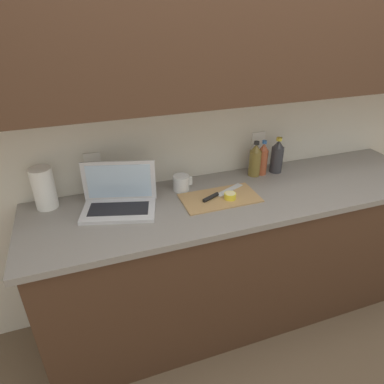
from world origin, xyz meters
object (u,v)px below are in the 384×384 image
object	(u,v)px
laptop	(119,198)
bottle_green_soda	(277,157)
cutting_board	(220,198)
lemon_half_cut	(230,196)
bottle_oil_tall	(263,159)
paper_towel_roll	(44,188)
knife	(216,195)
measuring_cup	(181,183)
bottle_water_clear	(255,160)

from	to	relation	value
laptop	bottle_green_soda	distance (m)	1.02
cutting_board	bottle_green_soda	world-z (taller)	bottle_green_soda
lemon_half_cut	bottle_oil_tall	distance (m)	0.41
lemon_half_cut	paper_towel_roll	world-z (taller)	paper_towel_roll
knife	measuring_cup	world-z (taller)	measuring_cup
cutting_board	lemon_half_cut	xyz separation A→B (m)	(0.05, -0.03, 0.02)
knife	paper_towel_roll	size ratio (longest dim) A/B	1.31
laptop	measuring_cup	xyz separation A→B (m)	(0.37, 0.08, -0.01)
cutting_board	knife	xyz separation A→B (m)	(-0.02, 0.02, 0.01)
cutting_board	bottle_oil_tall	bearing A→B (deg)	28.97
lemon_half_cut	bottle_green_soda	bearing A→B (deg)	28.53
laptop	lemon_half_cut	distance (m)	0.60
bottle_water_clear	paper_towel_roll	bearing A→B (deg)	178.91
knife	bottle_water_clear	xyz separation A→B (m)	(0.33, 0.19, 0.08)
lemon_half_cut	bottle_green_soda	world-z (taller)	bottle_green_soda
laptop	measuring_cup	distance (m)	0.38
bottle_oil_tall	bottle_water_clear	xyz separation A→B (m)	(-0.05, -0.00, 0.00)
bottle_oil_tall	measuring_cup	distance (m)	0.55
laptop	lemon_half_cut	xyz separation A→B (m)	(0.58, -0.12, -0.03)
laptop	paper_towel_roll	bearing A→B (deg)	174.57
cutting_board	knife	distance (m)	0.03
bottle_green_soda	bottle_oil_tall	size ratio (longest dim) A/B	1.03
knife	bottle_water_clear	distance (m)	0.39
bottle_water_clear	measuring_cup	world-z (taller)	bottle_water_clear
knife	bottle_oil_tall	size ratio (longest dim) A/B	1.32
knife	lemon_half_cut	bearing A→B (deg)	-60.05
laptop	bottle_green_soda	size ratio (longest dim) A/B	1.86
paper_towel_roll	bottle_water_clear	bearing A→B (deg)	-1.09
lemon_half_cut	laptop	bearing A→B (deg)	168.70
laptop	knife	size ratio (longest dim) A/B	1.45
lemon_half_cut	bottle_water_clear	xyz separation A→B (m)	(0.27, 0.23, 0.08)
bottle_green_soda	paper_towel_roll	bearing A→B (deg)	179.04
bottle_water_clear	measuring_cup	size ratio (longest dim) A/B	1.96
measuring_cup	bottle_green_soda	bearing A→B (deg)	3.02
laptop	bottle_water_clear	xyz separation A→B (m)	(0.86, 0.12, 0.04)
measuring_cup	cutting_board	bearing A→B (deg)	-45.25
lemon_half_cut	measuring_cup	bearing A→B (deg)	137.55
lemon_half_cut	bottle_water_clear	size ratio (longest dim) A/B	0.29
knife	paper_towel_roll	bearing A→B (deg)	142.08
knife	measuring_cup	size ratio (longest dim) A/B	2.57
cutting_board	paper_towel_roll	xyz separation A→B (m)	(-0.90, 0.23, 0.11)
knife	bottle_green_soda	world-z (taller)	bottle_green_soda
knife	cutting_board	bearing A→B (deg)	-73.54
bottle_oil_tall	bottle_water_clear	size ratio (longest dim) A/B	1.00
bottle_water_clear	measuring_cup	bearing A→B (deg)	-176.03
laptop	bottle_oil_tall	xyz separation A→B (m)	(0.91, 0.12, 0.04)
lemon_half_cut	paper_towel_roll	distance (m)	0.98
laptop	cutting_board	world-z (taller)	laptop
bottle_green_soda	bottle_oil_tall	bearing A→B (deg)	180.00
laptop	lemon_half_cut	world-z (taller)	laptop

